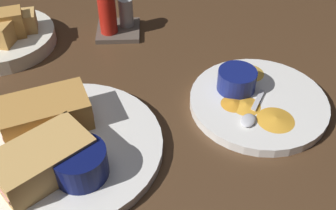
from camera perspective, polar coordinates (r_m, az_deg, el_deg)
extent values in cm
cube|color=#4C331E|center=(70.15, -10.30, -1.68)|extent=(110.00, 110.00, 3.00)
cylinder|color=white|center=(62.89, -14.01, -5.83)|extent=(28.80, 28.80, 1.60)
cube|color=#C68C42|center=(64.46, -16.86, -1.09)|extent=(14.82, 11.59, 4.80)
cube|color=#DB938E|center=(64.46, -16.86, -1.09)|extent=(14.85, 11.11, 0.80)
cube|color=tan|center=(57.78, -17.23, -7.40)|extent=(14.84, 14.19, 4.80)
cube|color=#DB938E|center=(57.78, -17.23, -7.40)|extent=(14.65, 13.89, 0.80)
cylinder|color=#0C144C|center=(56.39, -12.16, -8.00)|extent=(7.56, 7.56, 4.37)
cylinder|color=black|center=(55.07, -12.42, -6.80)|extent=(6.20, 6.20, 0.60)
cube|color=silver|center=(64.79, -13.12, -2.56)|extent=(2.16, 5.52, 0.40)
ellipsoid|color=silver|center=(60.77, -12.50, -5.94)|extent=(2.93, 3.65, 0.80)
cylinder|color=white|center=(70.03, 12.63, 0.36)|extent=(23.21, 23.21, 1.60)
cylinder|color=navy|center=(69.75, 9.68, 3.49)|extent=(6.58, 6.58, 3.67)
cylinder|color=olive|center=(68.88, 9.82, 4.42)|extent=(5.40, 5.40, 0.60)
cube|color=silver|center=(68.80, 12.59, 0.66)|extent=(3.30, 5.23, 0.40)
ellipsoid|color=silver|center=(64.64, 11.24, -2.13)|extent=(3.45, 3.86, 0.80)
cone|color=gold|center=(74.62, 11.45, 4.62)|extent=(6.63, 6.63, 0.60)
cone|color=gold|center=(66.06, 14.99, -1.88)|extent=(7.14, 7.14, 0.60)
cone|color=orange|center=(67.50, 9.25, 0.33)|extent=(4.77, 4.77, 0.60)
cone|color=gold|center=(67.49, 10.96, 0.05)|extent=(6.83, 6.83, 0.60)
cylinder|color=silver|center=(89.30, -22.38, 8.57)|extent=(21.15, 21.15, 3.00)
cube|color=tan|center=(87.02, -20.11, 10.98)|extent=(6.74, 5.48, 3.78)
cube|color=tan|center=(84.45, -22.38, 9.59)|extent=(5.64, 6.84, 4.33)
cube|color=#C68C42|center=(85.76, -21.70, 10.62)|extent=(6.99, 5.89, 5.17)
cube|color=brown|center=(88.20, -7.01, 10.42)|extent=(9.00, 9.00, 1.00)
cylinder|color=red|center=(84.97, -8.56, 12.67)|extent=(3.60, 3.60, 8.50)
cylinder|color=#B2B2B2|center=(87.53, -5.95, 12.90)|extent=(3.00, 3.00, 6.00)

